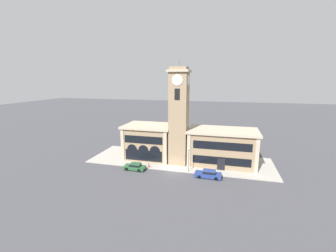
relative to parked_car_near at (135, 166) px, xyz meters
name	(u,v)px	position (x,y,z in m)	size (l,w,h in m)	color
ground_plane	(173,172)	(7.75, 1.13, -0.72)	(300.00, 300.00, 0.00)	#424247
sidewalk_kerb	(180,160)	(7.75, 7.43, -0.65)	(40.01, 12.60, 0.15)	#A39E93
clock_tower	(179,117)	(7.75, 5.81, 9.56)	(4.39, 4.39, 21.63)	#937A5B
town_hall_left_wing	(149,141)	(0.37, 7.81, 3.20)	(11.15, 8.46, 7.78)	#937A5B
town_hall_right_wing	(222,147)	(16.82, 7.82, 3.10)	(14.56, 8.46, 7.59)	#937A5B
parked_car_near	(135,166)	(0.00, 0.00, 0.00)	(4.39, 1.98, 1.37)	#285633
parked_car_mid	(208,174)	(14.69, 0.00, 0.03)	(4.92, 1.93, 1.45)	navy
street_lamp	(189,156)	(10.67, 1.66, 2.70)	(0.36, 0.36, 4.86)	#4C4C51
fire_hydrant	(149,165)	(2.40, 1.57, -0.15)	(0.22, 0.22, 0.87)	red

